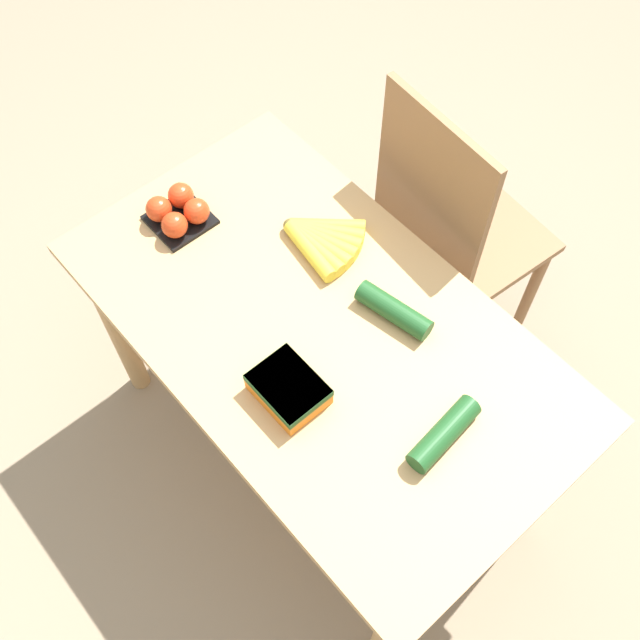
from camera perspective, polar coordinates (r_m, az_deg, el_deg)
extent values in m
plane|color=gray|center=(2.39, 0.00, -9.59)|extent=(12.00, 12.00, 0.00)
cube|color=tan|center=(1.74, 0.00, -0.77)|extent=(1.24, 0.71, 0.03)
cylinder|color=tan|center=(2.25, -15.25, -0.47)|extent=(0.06, 0.06, 0.71)
cylinder|color=tan|center=(1.89, 4.93, -23.12)|extent=(0.06, 0.06, 0.71)
cylinder|color=tan|center=(2.40, -3.60, 7.50)|extent=(0.06, 0.06, 0.71)
cylinder|color=tan|center=(2.06, 17.03, -11.48)|extent=(0.06, 0.06, 0.71)
cube|color=#8E6642|center=(2.27, 11.05, 6.42)|extent=(0.45, 0.43, 0.03)
cube|color=#8E6642|center=(1.95, 8.32, 9.02)|extent=(0.39, 0.05, 0.55)
cylinder|color=#8E6642|center=(2.49, 15.78, 2.16)|extent=(0.04, 0.04, 0.45)
cylinder|color=#8E6642|center=(2.60, 10.30, 7.53)|extent=(0.04, 0.04, 0.45)
cylinder|color=#8E6642|center=(2.32, 9.98, -1.95)|extent=(0.04, 0.04, 0.45)
cylinder|color=#8E6642|center=(2.45, 4.42, 3.95)|extent=(0.04, 0.04, 0.45)
sphere|color=brown|center=(1.87, -2.28, 7.21)|extent=(0.04, 0.04, 0.04)
cylinder|color=yellow|center=(1.82, -0.74, 5.29)|extent=(0.19, 0.07, 0.04)
cylinder|color=yellow|center=(1.82, -0.37, 5.52)|extent=(0.19, 0.04, 0.04)
cylinder|color=yellow|center=(1.83, -0.05, 5.79)|extent=(0.19, 0.07, 0.04)
cylinder|color=yellow|center=(1.84, 0.21, 6.10)|extent=(0.19, 0.10, 0.04)
cylinder|color=yellow|center=(1.85, 0.40, 6.43)|extent=(0.18, 0.12, 0.04)
cylinder|color=yellow|center=(1.86, 0.53, 6.77)|extent=(0.17, 0.14, 0.04)
cylinder|color=yellow|center=(1.86, 0.58, 7.13)|extent=(0.16, 0.16, 0.04)
cube|color=black|center=(1.93, -10.61, 7.52)|extent=(0.14, 0.14, 0.01)
sphere|color=red|center=(1.91, -12.18, 8.26)|extent=(0.07, 0.07, 0.07)
sphere|color=red|center=(1.87, -11.03, 7.11)|extent=(0.07, 0.07, 0.07)
sphere|color=red|center=(1.93, -10.56, 9.31)|extent=(0.07, 0.07, 0.07)
sphere|color=red|center=(1.89, -9.39, 8.19)|extent=(0.07, 0.07, 0.07)
cube|color=orange|center=(1.62, -2.41, -5.28)|extent=(0.15, 0.12, 0.06)
cube|color=#19471E|center=(1.60, -2.44, -4.99)|extent=(0.16, 0.12, 0.02)
cylinder|color=#1E5123|center=(1.60, 9.42, -8.54)|extent=(0.07, 0.19, 0.05)
cylinder|color=#1E5123|center=(1.72, 5.64, 0.74)|extent=(0.19, 0.09, 0.05)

